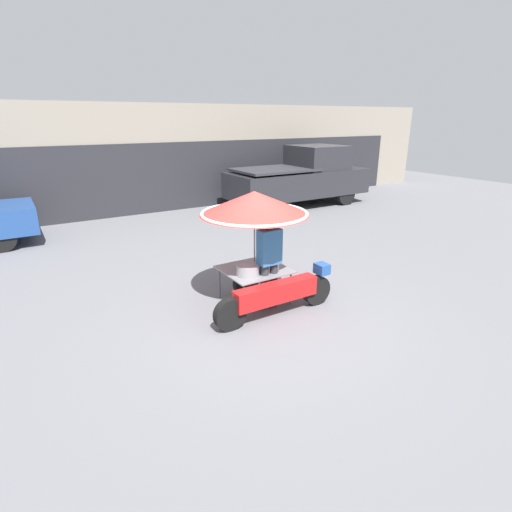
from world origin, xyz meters
name	(u,v)px	position (x,y,z in m)	size (l,w,h in m)	color
ground_plane	(264,316)	(0.00, 0.00, 0.00)	(36.00, 36.00, 0.00)	slate
shopfront_building	(114,159)	(0.00, 9.41, 1.77)	(28.00, 2.06, 3.57)	gray
vendor_motorcycle_cart	(257,219)	(0.17, 0.48, 1.53)	(2.23, 1.83, 1.97)	black
vendor_person	(269,258)	(0.26, 0.23, 0.90)	(0.38, 0.22, 1.60)	#2D2D33
pickup_truck	(301,177)	(6.01, 6.72, 1.02)	(5.30, 1.99, 2.14)	black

